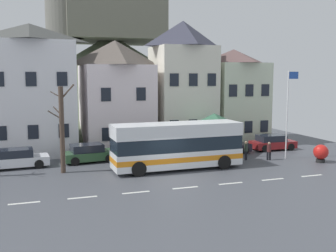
{
  "coord_description": "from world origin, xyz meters",
  "views": [
    {
      "loc": [
        -8.35,
        -23.55,
        6.62
      ],
      "look_at": [
        1.51,
        5.69,
        2.71
      ],
      "focal_mm": 42.9,
      "sensor_mm": 36.0,
      "label": 1
    }
  ],
  "objects": [
    {
      "name": "townhouse_03",
      "position": [
        4.95,
        11.54,
        5.78
      ],
      "size": [
        5.27,
        5.14,
        11.56
      ],
      "color": "silver",
      "rests_on": "ground_plane"
    },
    {
      "name": "townhouse_01",
      "position": [
        -8.42,
        11.8,
        5.41
      ],
      "size": [
        6.91,
        5.65,
        10.83
      ],
      "color": "white",
      "rests_on": "ground_plane"
    },
    {
      "name": "parked_car_02",
      "position": [
        -9.68,
        6.71,
        0.67
      ],
      "size": [
        4.49,
        2.12,
        1.38
      ],
      "rotation": [
        0.0,
        0.0,
        0.06
      ],
      "color": "silver",
      "rests_on": "ground_plane"
    },
    {
      "name": "bus_shelter",
      "position": [
        5.8,
        6.46,
        2.93
      ],
      "size": [
        3.6,
        3.6,
        3.5
      ],
      "color": "#473D33",
      "rests_on": "ground_plane"
    },
    {
      "name": "transit_bus",
      "position": [
        1.17,
        2.69,
        1.65
      ],
      "size": [
        9.27,
        2.75,
        3.28
      ],
      "rotation": [
        0.0,
        0.0,
        0.01
      ],
      "color": "white",
      "rests_on": "ground_plane"
    },
    {
      "name": "townhouse_02",
      "position": [
        -1.23,
        12.38,
        4.85
      ],
      "size": [
        5.89,
        6.82,
        9.71
      ],
      "color": "white",
      "rests_on": "ground_plane"
    },
    {
      "name": "pedestrian_00",
      "position": [
        7.37,
        3.87,
        0.86
      ],
      "size": [
        0.3,
        0.3,
        1.49
      ],
      "color": "black",
      "rests_on": "ground_plane"
    },
    {
      "name": "parked_car_00",
      "position": [
        -4.45,
        7.08,
        0.67
      ],
      "size": [
        4.09,
        2.31,
        1.38
      ],
      "rotation": [
        0.0,
        0.0,
        0.1
      ],
      "color": "#305633",
      "rests_on": "ground_plane"
    },
    {
      "name": "hilltop_castle",
      "position": [
        1.79,
        30.71,
        6.52
      ],
      "size": [
        40.05,
        40.05,
        18.77
      ],
      "color": "#5C684E",
      "rests_on": "ground_plane"
    },
    {
      "name": "parked_car_03",
      "position": [
        7.02,
        6.51,
        0.68
      ],
      "size": [
        4.13,
        2.23,
        1.4
      ],
      "rotation": [
        0.0,
        0.0,
        0.12
      ],
      "color": "black",
      "rests_on": "ground_plane"
    },
    {
      "name": "public_bench",
      "position": [
        6.91,
        8.74,
        0.48
      ],
      "size": [
        1.74,
        0.48,
        0.87
      ],
      "color": "#473828",
      "rests_on": "ground_plane"
    },
    {
      "name": "pedestrian_01",
      "position": [
        9.03,
        3.2,
        0.79
      ],
      "size": [
        0.35,
        0.32,
        1.44
      ],
      "color": "black",
      "rests_on": "ground_plane"
    },
    {
      "name": "flagpole",
      "position": [
        10.75,
        3.35,
        4.04
      ],
      "size": [
        0.95,
        0.1,
        6.96
      ],
      "color": "silver",
      "rests_on": "ground_plane"
    },
    {
      "name": "harbour_buoy",
      "position": [
        12.32,
        1.22,
        0.76
      ],
      "size": [
        1.13,
        1.13,
        1.38
      ],
      "color": "black",
      "rests_on": "ground_plane"
    },
    {
      "name": "townhouse_04",
      "position": [
        10.5,
        12.16,
        4.57
      ],
      "size": [
        5.02,
        6.38,
        9.14
      ],
      "color": "beige",
      "rests_on": "ground_plane"
    },
    {
      "name": "parked_car_01",
      "position": [
        11.77,
        6.94,
        0.66
      ],
      "size": [
        3.96,
        1.96,
        1.34
      ],
      "rotation": [
        0.0,
        0.0,
        -0.02
      ],
      "color": "maroon",
      "rests_on": "ground_plane"
    },
    {
      "name": "ground_plane",
      "position": [
        0.0,
        -0.0,
        -0.03
      ],
      "size": [
        40.0,
        60.0,
        0.07
      ],
      "color": "#484B52"
    },
    {
      "name": "bare_tree_02",
      "position": [
        -6.57,
        4.13,
        3.06
      ],
      "size": [
        1.78,
        0.96,
        6.04
      ],
      "color": "#47382D",
      "rests_on": "ground_plane"
    }
  ]
}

